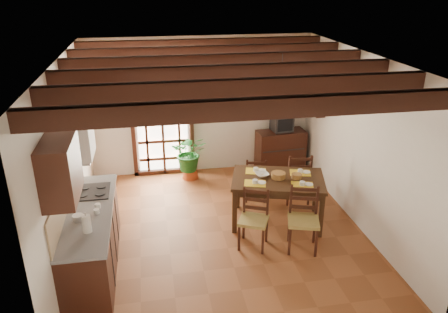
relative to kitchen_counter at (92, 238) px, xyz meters
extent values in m
plane|color=brown|center=(1.96, 0.60, -0.47)|extent=(5.00, 5.00, 0.00)
cube|color=silver|center=(1.96, 3.10, 0.93)|extent=(4.50, 0.02, 2.80)
cube|color=silver|center=(1.96, -1.90, 0.93)|extent=(4.50, 0.02, 2.80)
cube|color=silver|center=(-0.29, 0.60, 0.93)|extent=(0.02, 5.00, 2.80)
cube|color=silver|center=(4.21, 0.60, 0.93)|extent=(0.02, 5.00, 2.80)
cube|color=white|center=(1.96, 0.60, 2.33)|extent=(4.50, 5.00, 0.02)
cube|color=black|center=(1.96, -1.50, 2.22)|extent=(4.50, 0.14, 0.20)
cube|color=black|center=(1.96, -0.66, 2.22)|extent=(4.50, 0.14, 0.20)
cube|color=black|center=(1.96, 0.18, 2.22)|extent=(4.50, 0.14, 0.20)
cube|color=black|center=(1.96, 1.02, 2.22)|extent=(4.50, 0.14, 0.20)
cube|color=black|center=(1.96, 1.86, 2.22)|extent=(4.50, 0.14, 0.20)
cube|color=black|center=(1.96, 2.70, 2.22)|extent=(4.50, 0.14, 0.20)
cube|color=white|center=(1.16, 3.09, 0.63)|extent=(1.01, 0.02, 2.11)
cube|color=#331810|center=(1.16, 3.04, 1.77)|extent=(1.26, 0.10, 0.08)
cube|color=#331810|center=(0.57, 3.04, 0.63)|extent=(0.08, 0.10, 2.28)
cube|color=#331810|center=(1.75, 3.04, 0.63)|extent=(0.08, 0.10, 2.28)
cube|color=#331810|center=(1.16, 3.02, 0.63)|extent=(1.01, 0.03, 2.02)
cube|color=#331810|center=(0.01, 0.00, -0.03)|extent=(0.60, 2.20, 0.88)
cube|color=slate|center=(0.01, 0.00, 0.43)|extent=(0.64, 2.25, 0.04)
cube|color=tan|center=(-0.28, 0.00, 0.66)|extent=(0.02, 2.20, 0.50)
cube|color=#331810|center=(-0.12, -0.70, 1.38)|extent=(0.35, 0.80, 0.70)
cube|color=white|center=(-0.09, 0.55, 1.28)|extent=(0.38, 0.60, 0.50)
cube|color=silver|center=(-0.09, 0.55, 1.01)|extent=(0.32, 0.55, 0.04)
cube|color=black|center=(0.01, 0.55, 0.45)|extent=(0.50, 0.55, 0.02)
cylinder|color=white|center=(0.06, -0.55, 0.56)|extent=(0.11, 0.11, 0.24)
cylinder|color=silver|center=(-0.09, -0.25, 0.48)|extent=(0.14, 0.14, 0.10)
cube|color=#352011|center=(2.91, 0.75, 0.31)|extent=(1.69, 1.32, 0.05)
cube|color=#352011|center=(2.91, 0.75, 0.23)|extent=(1.52, 1.18, 0.11)
cube|color=#352011|center=(3.67, 0.97, -0.10)|extent=(0.09, 0.09, 0.75)
cube|color=#352011|center=(2.37, 1.33, -0.10)|extent=(0.09, 0.09, 0.75)
cube|color=#352011|center=(3.45, 0.17, -0.10)|extent=(0.09, 0.09, 0.75)
cube|color=#352011|center=(2.15, 0.53, -0.10)|extent=(0.09, 0.09, 0.75)
cube|color=#9C8742|center=(2.35, 0.11, -0.02)|extent=(0.55, 0.54, 0.05)
cube|color=#331810|center=(2.42, 0.26, 0.21)|extent=(0.40, 0.21, 0.46)
cube|color=#331810|center=(2.35, 0.11, -0.25)|extent=(0.52, 0.51, 0.45)
cube|color=#9C8742|center=(3.06, -0.09, 0.01)|extent=(0.56, 0.54, 0.05)
cube|color=#331810|center=(3.11, 0.08, 0.26)|extent=(0.45, 0.17, 0.50)
cube|color=#331810|center=(3.06, -0.09, -0.23)|extent=(0.53, 0.52, 0.49)
cube|color=#9C8742|center=(2.76, 1.60, -0.05)|extent=(0.47, 0.45, 0.05)
cube|color=#331810|center=(2.72, 1.44, 0.16)|extent=(0.39, 0.12, 0.43)
cube|color=#331810|center=(2.76, 1.60, -0.26)|extent=(0.44, 0.43, 0.42)
cube|color=#9C8742|center=(3.47, 1.40, 0.00)|extent=(0.49, 0.47, 0.05)
cube|color=#331810|center=(3.46, 1.22, 0.25)|extent=(0.45, 0.08, 0.49)
cube|color=#331810|center=(3.47, 1.40, -0.24)|extent=(0.46, 0.44, 0.48)
cube|color=yellow|center=(2.54, 0.52, 0.39)|extent=(0.34, 0.25, 0.01)
cube|color=yellow|center=(3.28, 0.52, 0.39)|extent=(0.34, 0.25, 0.01)
cube|color=yellow|center=(2.54, 0.99, 0.39)|extent=(0.34, 0.25, 0.01)
cube|color=yellow|center=(3.28, 0.99, 0.39)|extent=(0.34, 0.25, 0.01)
cylinder|color=olive|center=(2.91, 0.75, 0.43)|extent=(0.23, 0.23, 0.10)
imported|color=white|center=(2.67, 0.87, 0.36)|extent=(0.25, 0.25, 0.05)
cube|color=#331810|center=(3.60, 2.83, -0.04)|extent=(1.04, 0.52, 0.86)
cube|color=black|center=(3.60, 2.83, 0.57)|extent=(0.44, 0.40, 0.34)
cube|color=black|center=(3.60, 2.64, 0.57)|extent=(0.32, 0.05, 0.26)
cube|color=white|center=(3.46, 3.08, 1.28)|extent=(0.25, 0.03, 0.32)
cone|color=#953715|center=(1.66, 2.70, -0.36)|extent=(0.34, 0.34, 0.21)
imported|color=#144C19|center=(1.66, 2.70, 0.10)|extent=(2.01, 1.79, 2.01)
cube|color=#331810|center=(4.10, 2.20, 1.08)|extent=(0.20, 0.42, 0.03)
cube|color=#331810|center=(4.10, 2.03, 0.99)|extent=(0.18, 0.03, 0.18)
cube|color=#331810|center=(4.10, 2.37, 0.99)|extent=(0.18, 0.03, 0.18)
imported|color=#B2BFB2|center=(4.10, 2.20, 1.18)|extent=(0.15, 0.15, 0.15)
sphere|color=yellow|center=(4.10, 2.20, 1.39)|extent=(0.14, 0.14, 0.14)
cylinder|color=#144C19|center=(4.10, 2.20, 1.24)|extent=(0.01, 0.01, 0.28)
cube|color=brown|center=(4.18, 2.20, 1.58)|extent=(0.03, 0.32, 0.32)
cube|color=#C3B292|center=(4.17, 2.20, 1.58)|extent=(0.01, 0.26, 0.26)
cylinder|color=black|center=(2.91, 0.85, 1.98)|extent=(0.01, 0.01, 0.70)
cone|color=beige|center=(2.91, 0.85, 1.61)|extent=(0.36, 0.36, 0.14)
sphere|color=#FFD88C|center=(2.91, 0.85, 1.53)|extent=(0.09, 0.09, 0.09)
camera|label=1|loc=(0.90, -5.42, 3.40)|focal=35.00mm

